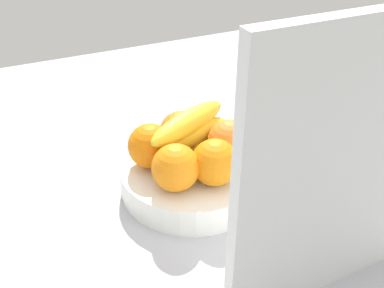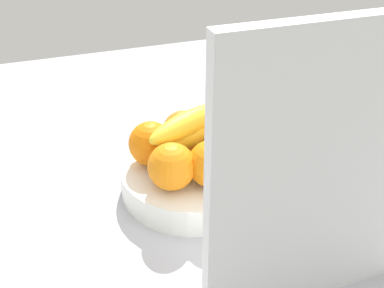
{
  "view_description": "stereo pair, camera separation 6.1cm",
  "coord_description": "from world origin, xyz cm",
  "px_view_note": "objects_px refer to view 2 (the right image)",
  "views": [
    {
      "loc": [
        26.36,
        51.96,
        46.87
      ],
      "look_at": [
        1.17,
        -1.45,
        8.85
      ],
      "focal_mm": 41.15,
      "sensor_mm": 36.0,
      "label": 1
    },
    {
      "loc": [
        20.7,
        54.27,
        46.87
      ],
      "look_at": [
        1.17,
        -1.45,
        8.85
      ],
      "focal_mm": 41.15,
      "sensor_mm": 36.0,
      "label": 2
    }
  ],
  "objects_px": {
    "fruit_bowl": "(192,176)",
    "jar_lid": "(290,143)",
    "banana_bunch": "(186,134)",
    "thermos_tumbler": "(340,108)",
    "orange_front_left": "(213,163)",
    "cutting_board": "(328,181)",
    "orange_back_right": "(172,167)",
    "orange_back_left": "(151,144)",
    "orange_front_right": "(230,143)",
    "orange_center": "(183,132)"
  },
  "relations": [
    {
      "from": "fruit_bowl",
      "to": "jar_lid",
      "type": "bearing_deg",
      "value": -164.72
    },
    {
      "from": "banana_bunch",
      "to": "thermos_tumbler",
      "type": "xyz_separation_m",
      "value": [
        -0.28,
        0.02,
        0.01
      ]
    },
    {
      "from": "fruit_bowl",
      "to": "orange_front_left",
      "type": "distance_m",
      "value": 0.08
    },
    {
      "from": "orange_front_left",
      "to": "cutting_board",
      "type": "bearing_deg",
      "value": 105.17
    },
    {
      "from": "fruit_bowl",
      "to": "thermos_tumbler",
      "type": "height_order",
      "value": "thermos_tumbler"
    },
    {
      "from": "orange_back_right",
      "to": "orange_back_left",
      "type": "bearing_deg",
      "value": -79.72
    },
    {
      "from": "banana_bunch",
      "to": "fruit_bowl",
      "type": "bearing_deg",
      "value": 91.77
    },
    {
      "from": "thermos_tumbler",
      "to": "orange_back_left",
      "type": "bearing_deg",
      "value": -2.97
    },
    {
      "from": "banana_bunch",
      "to": "thermos_tumbler",
      "type": "bearing_deg",
      "value": 176.44
    },
    {
      "from": "orange_front_left",
      "to": "orange_back_right",
      "type": "relative_size",
      "value": 1.0
    },
    {
      "from": "orange_front_right",
      "to": "orange_back_left",
      "type": "height_order",
      "value": "same"
    },
    {
      "from": "orange_front_right",
      "to": "orange_back_right",
      "type": "bearing_deg",
      "value": 16.17
    },
    {
      "from": "orange_back_right",
      "to": "jar_lid",
      "type": "height_order",
      "value": "orange_back_right"
    },
    {
      "from": "orange_back_left",
      "to": "cutting_board",
      "type": "xyz_separation_m",
      "value": [
        -0.13,
        0.28,
        0.1
      ]
    },
    {
      "from": "orange_front_right",
      "to": "banana_bunch",
      "type": "relative_size",
      "value": 0.39
    },
    {
      "from": "orange_center",
      "to": "thermos_tumbler",
      "type": "relative_size",
      "value": 0.37
    },
    {
      "from": "orange_front_right",
      "to": "cutting_board",
      "type": "bearing_deg",
      "value": 91.6
    },
    {
      "from": "orange_back_right",
      "to": "cutting_board",
      "type": "distance_m",
      "value": 0.26
    },
    {
      "from": "jar_lid",
      "to": "orange_center",
      "type": "bearing_deg",
      "value": 4.04
    },
    {
      "from": "orange_front_left",
      "to": "orange_back_left",
      "type": "xyz_separation_m",
      "value": [
        0.07,
        -0.08,
        0.0
      ]
    },
    {
      "from": "orange_center",
      "to": "thermos_tumbler",
      "type": "xyz_separation_m",
      "value": [
        -0.28,
        0.04,
        0.01
      ]
    },
    {
      "from": "fruit_bowl",
      "to": "thermos_tumbler",
      "type": "distance_m",
      "value": 0.29
    },
    {
      "from": "fruit_bowl",
      "to": "cutting_board",
      "type": "relative_size",
      "value": 0.66
    },
    {
      "from": "orange_front_right",
      "to": "orange_back_left",
      "type": "bearing_deg",
      "value": -18.45
    },
    {
      "from": "fruit_bowl",
      "to": "orange_back_left",
      "type": "bearing_deg",
      "value": -25.04
    },
    {
      "from": "orange_back_right",
      "to": "banana_bunch",
      "type": "relative_size",
      "value": 0.39
    },
    {
      "from": "cutting_board",
      "to": "jar_lid",
      "type": "bearing_deg",
      "value": -116.32
    },
    {
      "from": "orange_front_right",
      "to": "orange_center",
      "type": "distance_m",
      "value": 0.08
    },
    {
      "from": "orange_center",
      "to": "orange_front_left",
      "type": "bearing_deg",
      "value": 97.5
    },
    {
      "from": "orange_front_right",
      "to": "cutting_board",
      "type": "relative_size",
      "value": 0.2
    },
    {
      "from": "orange_back_right",
      "to": "thermos_tumbler",
      "type": "bearing_deg",
      "value": -170.73
    },
    {
      "from": "orange_front_left",
      "to": "jar_lid",
      "type": "bearing_deg",
      "value": -150.81
    },
    {
      "from": "orange_center",
      "to": "orange_back_left",
      "type": "distance_m",
      "value": 0.06
    },
    {
      "from": "orange_front_left",
      "to": "banana_bunch",
      "type": "distance_m",
      "value": 0.09
    },
    {
      "from": "banana_bunch",
      "to": "cutting_board",
      "type": "xyz_separation_m",
      "value": [
        -0.07,
        0.28,
        0.09
      ]
    },
    {
      "from": "orange_front_left",
      "to": "orange_center",
      "type": "bearing_deg",
      "value": -82.5
    },
    {
      "from": "orange_center",
      "to": "cutting_board",
      "type": "height_order",
      "value": "cutting_board"
    },
    {
      "from": "fruit_bowl",
      "to": "orange_back_right",
      "type": "distance_m",
      "value": 0.09
    },
    {
      "from": "orange_center",
      "to": "jar_lid",
      "type": "height_order",
      "value": "orange_center"
    },
    {
      "from": "orange_back_left",
      "to": "jar_lid",
      "type": "height_order",
      "value": "orange_back_left"
    },
    {
      "from": "orange_center",
      "to": "thermos_tumbler",
      "type": "height_order",
      "value": "thermos_tumbler"
    },
    {
      "from": "jar_lid",
      "to": "cutting_board",
      "type": "bearing_deg",
      "value": 63.21
    },
    {
      "from": "jar_lid",
      "to": "orange_front_right",
      "type": "bearing_deg",
      "value": 24.07
    },
    {
      "from": "banana_bunch",
      "to": "thermos_tumbler",
      "type": "relative_size",
      "value": 0.93
    },
    {
      "from": "cutting_board",
      "to": "orange_front_left",
      "type": "bearing_deg",
      "value": -74.36
    },
    {
      "from": "orange_back_left",
      "to": "cutting_board",
      "type": "bearing_deg",
      "value": 114.5
    },
    {
      "from": "fruit_bowl",
      "to": "cutting_board",
      "type": "xyz_separation_m",
      "value": [
        -0.07,
        0.25,
        0.16
      ]
    },
    {
      "from": "orange_front_left",
      "to": "cutting_board",
      "type": "distance_m",
      "value": 0.22
    },
    {
      "from": "banana_bunch",
      "to": "jar_lid",
      "type": "distance_m",
      "value": 0.24
    },
    {
      "from": "banana_bunch",
      "to": "orange_center",
      "type": "bearing_deg",
      "value": -95.07
    }
  ]
}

